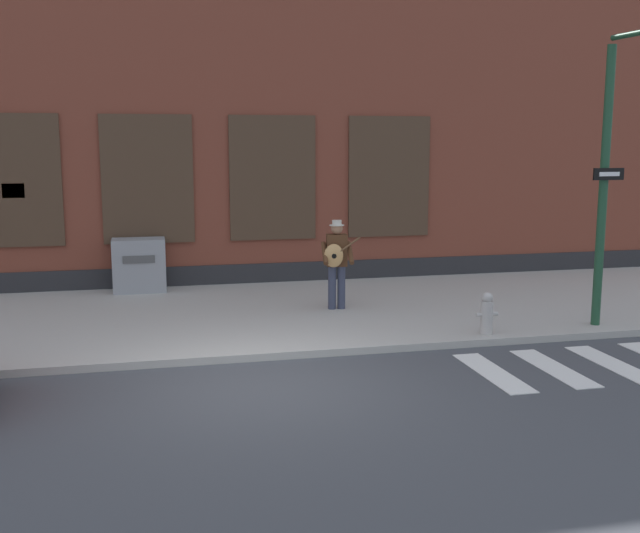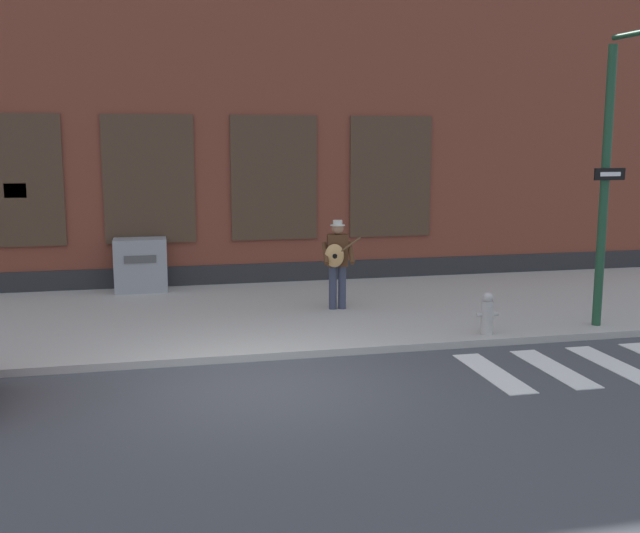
% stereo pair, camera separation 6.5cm
% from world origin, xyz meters
% --- Properties ---
extents(ground_plane, '(160.00, 160.00, 0.00)m').
position_xyz_m(ground_plane, '(0.00, 0.00, 0.00)').
color(ground_plane, '#424449').
extents(sidewalk, '(28.00, 5.76, 0.12)m').
position_xyz_m(sidewalk, '(0.00, 3.98, 0.06)').
color(sidewalk, '#ADAAA3').
rests_on(sidewalk, ground).
extents(building_backdrop, '(28.00, 4.06, 9.42)m').
position_xyz_m(building_backdrop, '(-0.00, 8.85, 4.71)').
color(building_backdrop, brown).
rests_on(building_backdrop, ground).
extents(busker, '(0.72, 0.58, 1.69)m').
position_xyz_m(busker, '(2.04, 3.81, 1.07)').
color(busker, '#33384C').
rests_on(busker, sidewalk).
extents(utility_box, '(1.09, 0.65, 1.13)m').
position_xyz_m(utility_box, '(-1.59, 6.41, 0.68)').
color(utility_box, gray).
rests_on(utility_box, sidewalk).
extents(fire_hydrant, '(0.38, 0.20, 0.70)m').
position_xyz_m(fire_hydrant, '(4.00, 1.45, 0.46)').
color(fire_hydrant, '#B2ADA8').
rests_on(fire_hydrant, sidewalk).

